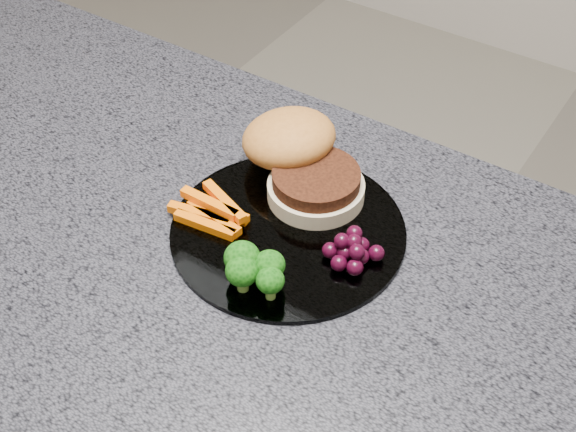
% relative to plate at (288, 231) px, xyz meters
% --- Properties ---
extents(countertop, '(1.20, 0.60, 0.04)m').
position_rel_plate_xyz_m(countertop, '(-0.07, -0.07, -0.02)').
color(countertop, '#43434C').
rests_on(countertop, island_cabinet).
extents(plate, '(0.26, 0.26, 0.01)m').
position_rel_plate_xyz_m(plate, '(0.00, 0.00, 0.00)').
color(plate, white).
rests_on(plate, countertop).
extents(burger, '(0.20, 0.17, 0.06)m').
position_rel_plate_xyz_m(burger, '(-0.04, 0.08, 0.03)').
color(burger, '#C9B48E').
rests_on(burger, plate).
extents(carrot_sticks, '(0.09, 0.06, 0.02)m').
position_rel_plate_xyz_m(carrot_sticks, '(-0.08, -0.03, 0.01)').
color(carrot_sticks, '#F06504').
rests_on(carrot_sticks, plate).
extents(broccoli, '(0.07, 0.06, 0.04)m').
position_rel_plate_xyz_m(broccoli, '(0.01, -0.09, 0.03)').
color(broccoli, olive).
rests_on(broccoli, plate).
extents(grape_bunch, '(0.06, 0.05, 0.03)m').
position_rel_plate_xyz_m(grape_bunch, '(0.08, -0.00, 0.02)').
color(grape_bunch, black).
rests_on(grape_bunch, plate).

